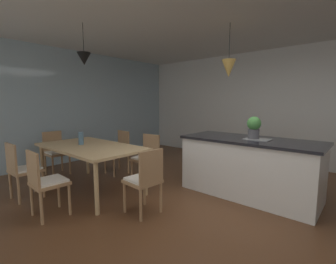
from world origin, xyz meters
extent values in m
cube|color=brown|center=(0.00, 0.00, -0.02)|extent=(10.00, 8.40, 0.04)
cube|color=silver|center=(0.00, 3.26, 1.35)|extent=(10.00, 0.12, 2.70)
cube|color=#9EB7C6|center=(-4.06, 0.00, 1.35)|extent=(0.06, 8.40, 2.70)
cube|color=tan|center=(-1.99, -0.64, 0.73)|extent=(1.89, 1.03, 0.04)
cylinder|color=tan|center=(-2.85, -0.20, 0.37)|extent=(0.06, 0.06, 0.73)
cylinder|color=tan|center=(-1.12, -0.20, 0.37)|extent=(0.06, 0.06, 0.73)
cylinder|color=tan|center=(-2.85, -1.07, 0.37)|extent=(0.06, 0.06, 0.73)
cylinder|color=tan|center=(-1.12, -1.07, 0.37)|extent=(0.06, 0.06, 0.73)
cube|color=#A87F56|center=(-2.41, -1.47, 0.43)|extent=(0.41, 0.41, 0.04)
cube|color=white|center=(-2.41, -1.47, 0.47)|extent=(0.37, 0.37, 0.03)
cube|color=#A87F56|center=(-2.41, -1.65, 0.66)|extent=(0.38, 0.04, 0.42)
cylinder|color=#A87F56|center=(-2.59, -1.31, 0.21)|extent=(0.04, 0.04, 0.41)
cylinder|color=#A87F56|center=(-2.25, -1.30, 0.21)|extent=(0.04, 0.04, 0.41)
cylinder|color=#A87F56|center=(-2.58, -1.65, 0.21)|extent=(0.04, 0.04, 0.41)
cylinder|color=#A87F56|center=(-2.24, -1.64, 0.21)|extent=(0.04, 0.04, 0.41)
cube|color=#A87F56|center=(-0.72, -0.64, 0.43)|extent=(0.42, 0.42, 0.04)
cube|color=white|center=(-0.72, -0.64, 0.47)|extent=(0.38, 0.38, 0.03)
cube|color=#A87F56|center=(-0.54, -0.65, 0.66)|extent=(0.05, 0.38, 0.42)
cylinder|color=#A87F56|center=(-0.90, -0.79, 0.21)|extent=(0.04, 0.04, 0.41)
cylinder|color=#A87F56|center=(-0.88, -0.46, 0.21)|extent=(0.04, 0.04, 0.41)
cylinder|color=#A87F56|center=(-0.57, -0.82, 0.21)|extent=(0.04, 0.04, 0.41)
cylinder|color=#A87F56|center=(-0.54, -0.48, 0.21)|extent=(0.04, 0.04, 0.41)
cube|color=#A87F56|center=(-1.56, -1.47, 0.43)|extent=(0.41, 0.41, 0.04)
cube|color=white|center=(-1.56, -1.47, 0.47)|extent=(0.37, 0.37, 0.03)
cube|color=#A87F56|center=(-1.57, -1.65, 0.66)|extent=(0.38, 0.04, 0.42)
cylinder|color=#A87F56|center=(-1.73, -1.30, 0.21)|extent=(0.04, 0.04, 0.41)
cylinder|color=#A87F56|center=(-1.39, -1.31, 0.21)|extent=(0.04, 0.04, 0.41)
cylinder|color=#A87F56|center=(-1.74, -1.64, 0.21)|extent=(0.04, 0.04, 0.41)
cylinder|color=#A87F56|center=(-1.40, -1.65, 0.21)|extent=(0.04, 0.04, 0.41)
cube|color=#A87F56|center=(-3.25, -0.64, 0.43)|extent=(0.41, 0.41, 0.04)
cube|color=white|center=(-3.25, -0.64, 0.47)|extent=(0.37, 0.37, 0.03)
cube|color=#A87F56|center=(-3.43, -0.64, 0.66)|extent=(0.04, 0.38, 0.42)
cylinder|color=#A87F56|center=(-3.09, -0.46, 0.21)|extent=(0.04, 0.04, 0.41)
cylinder|color=#A87F56|center=(-3.08, -0.80, 0.21)|extent=(0.04, 0.04, 0.41)
cylinder|color=#A87F56|center=(-3.43, -0.47, 0.21)|extent=(0.04, 0.04, 0.41)
cylinder|color=#A87F56|center=(-3.42, -0.81, 0.21)|extent=(0.04, 0.04, 0.41)
cube|color=#A87F56|center=(-1.56, 0.20, 0.43)|extent=(0.43, 0.43, 0.04)
cube|color=white|center=(-1.56, 0.20, 0.47)|extent=(0.39, 0.39, 0.03)
cube|color=#A87F56|center=(-1.58, 0.38, 0.66)|extent=(0.38, 0.06, 0.42)
cylinder|color=#A87F56|center=(-1.38, 0.05, 0.21)|extent=(0.04, 0.04, 0.41)
cylinder|color=#A87F56|center=(-1.72, 0.02, 0.21)|extent=(0.04, 0.04, 0.41)
cylinder|color=#A87F56|center=(-1.41, 0.39, 0.21)|extent=(0.04, 0.04, 0.41)
cylinder|color=#A87F56|center=(-1.75, 0.35, 0.21)|extent=(0.04, 0.04, 0.41)
cube|color=#A87F56|center=(-2.41, 0.20, 0.43)|extent=(0.43, 0.43, 0.04)
cube|color=white|center=(-2.41, 0.20, 0.47)|extent=(0.39, 0.39, 0.03)
cube|color=#A87F56|center=(-2.40, 0.38, 0.66)|extent=(0.38, 0.06, 0.42)
cylinder|color=#A87F56|center=(-2.26, 0.02, 0.21)|extent=(0.04, 0.04, 0.41)
cylinder|color=#A87F56|center=(-2.60, 0.04, 0.21)|extent=(0.04, 0.04, 0.41)
cylinder|color=#A87F56|center=(-2.23, 0.36, 0.21)|extent=(0.04, 0.04, 0.41)
cylinder|color=#A87F56|center=(-2.57, 0.38, 0.21)|extent=(0.04, 0.04, 0.41)
cube|color=white|center=(0.09, 0.88, 0.44)|extent=(1.99, 0.84, 0.88)
cube|color=black|center=(0.09, 0.88, 0.88)|extent=(2.05, 0.90, 0.04)
cube|color=gray|center=(0.20, 0.88, 0.91)|extent=(0.36, 0.30, 0.01)
cylinder|color=black|center=(-2.05, -0.64, 2.47)|extent=(0.01, 0.01, 0.45)
cone|color=black|center=(-2.05, -0.64, 2.15)|extent=(0.21, 0.21, 0.19)
cylinder|color=black|center=(-0.31, 0.88, 2.42)|extent=(0.01, 0.01, 0.56)
cone|color=olive|center=(-0.31, 0.88, 2.00)|extent=(0.23, 0.23, 0.28)
cylinder|color=#4C4C51|center=(0.14, 0.88, 0.98)|extent=(0.17, 0.17, 0.15)
sphere|color=#478C42|center=(0.14, 0.88, 1.14)|extent=(0.21, 0.21, 0.21)
cylinder|color=slate|center=(-2.18, -0.68, 0.86)|extent=(0.08, 0.08, 0.21)
camera|label=1|loc=(1.48, -2.66, 1.46)|focal=25.06mm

